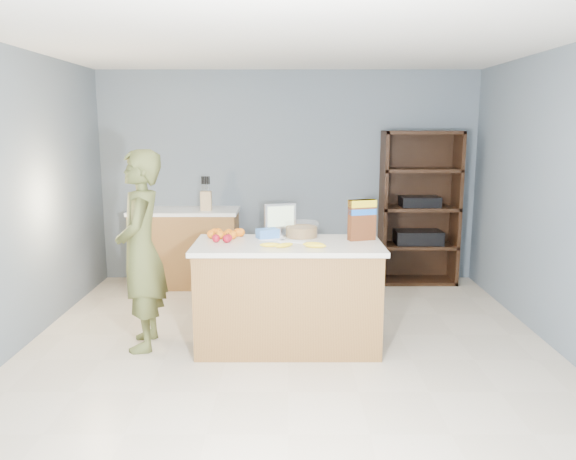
{
  "coord_description": "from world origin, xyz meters",
  "views": [
    {
      "loc": [
        0.0,
        -4.25,
        1.86
      ],
      "look_at": [
        0.0,
        0.35,
        1.0
      ],
      "focal_mm": 35.0,
      "sensor_mm": 36.0,
      "label": 1
    }
  ],
  "objects_px": {
    "person": "(141,251)",
    "cereal_box": "(362,217)",
    "tv": "(280,217)",
    "shelving_unit": "(418,211)",
    "counter_peninsula": "(288,299)"
  },
  "relations": [
    {
      "from": "person",
      "to": "cereal_box",
      "type": "xyz_separation_m",
      "value": [
        1.85,
        0.13,
        0.27
      ]
    },
    {
      "from": "person",
      "to": "tv",
      "type": "bearing_deg",
      "value": 98.73
    },
    {
      "from": "tv",
      "to": "cereal_box",
      "type": "bearing_deg",
      "value": -17.14
    },
    {
      "from": "shelving_unit",
      "to": "person",
      "type": "distance_m",
      "value": 3.45
    },
    {
      "from": "counter_peninsula",
      "to": "cereal_box",
      "type": "bearing_deg",
      "value": 11.16
    },
    {
      "from": "shelving_unit",
      "to": "cereal_box",
      "type": "distance_m",
      "value": 2.15
    },
    {
      "from": "person",
      "to": "tv",
      "type": "xyz_separation_m",
      "value": [
        1.15,
        0.34,
        0.22
      ]
    },
    {
      "from": "person",
      "to": "cereal_box",
      "type": "distance_m",
      "value": 1.87
    },
    {
      "from": "counter_peninsula",
      "to": "cereal_box",
      "type": "height_order",
      "value": "cereal_box"
    },
    {
      "from": "shelving_unit",
      "to": "cereal_box",
      "type": "relative_size",
      "value": 5.23
    },
    {
      "from": "cereal_box",
      "to": "person",
      "type": "bearing_deg",
      "value": -176.09
    },
    {
      "from": "counter_peninsula",
      "to": "tv",
      "type": "xyz_separation_m",
      "value": [
        -0.07,
        0.34,
        0.64
      ]
    },
    {
      "from": "cereal_box",
      "to": "shelving_unit",
      "type": "bearing_deg",
      "value": 64.34
    },
    {
      "from": "counter_peninsula",
      "to": "shelving_unit",
      "type": "xyz_separation_m",
      "value": [
        1.55,
        2.05,
        0.45
      ]
    },
    {
      "from": "tv",
      "to": "shelving_unit",
      "type": "bearing_deg",
      "value": 46.62
    }
  ]
}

